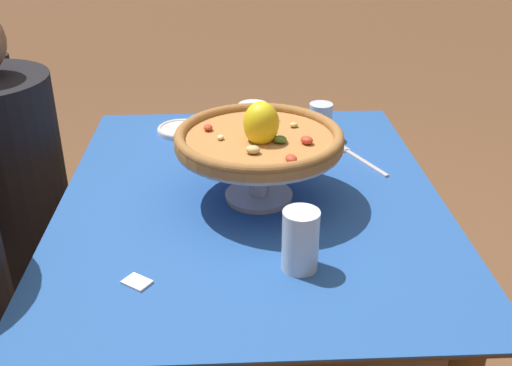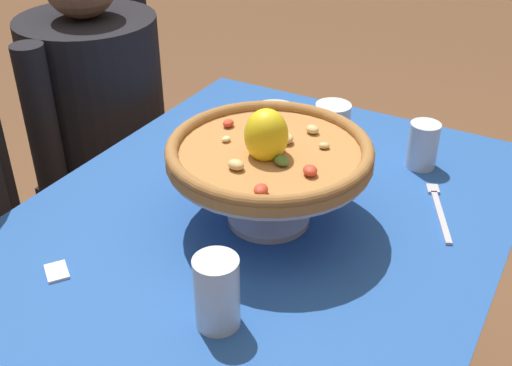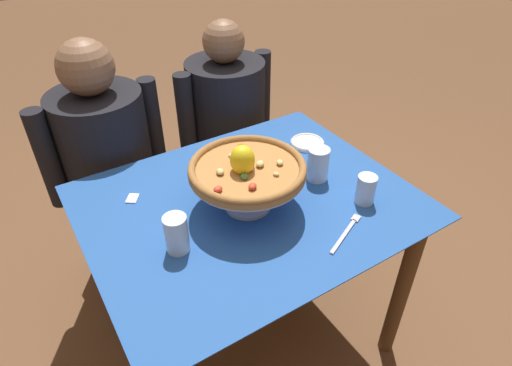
{
  "view_description": "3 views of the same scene",
  "coord_description": "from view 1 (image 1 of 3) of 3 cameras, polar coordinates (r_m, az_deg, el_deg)",
  "views": [
    {
      "loc": [
        -1.24,
        0.05,
        1.44
      ],
      "look_at": [
        0.01,
        -0.01,
        0.79
      ],
      "focal_mm": 42.11,
      "sensor_mm": 36.0,
      "label": 1
    },
    {
      "loc": [
        -0.89,
        -0.49,
        1.47
      ],
      "look_at": [
        -0.08,
        -0.02,
        0.88
      ],
      "focal_mm": 44.19,
      "sensor_mm": 36.0,
      "label": 2
    },
    {
      "loc": [
        -0.59,
        -0.98,
        1.69
      ],
      "look_at": [
        0.01,
        -0.02,
        0.85
      ],
      "focal_mm": 30.25,
      "sensor_mm": 36.0,
      "label": 3
    }
  ],
  "objects": [
    {
      "name": "sugar_packet",
      "position": [
        1.14,
        -11.24,
        -9.22
      ],
      "size": [
        0.06,
        0.06,
        0.0
      ],
      "primitive_type": "cube",
      "rotation": [
        0.0,
        0.0,
        0.94
      ],
      "color": "white",
      "rests_on": "dining_table"
    },
    {
      "name": "side_plate",
      "position": [
        1.77,
        -7.14,
        5.09
      ],
      "size": [
        0.14,
        0.14,
        0.02
      ],
      "color": "white",
      "rests_on": "dining_table"
    },
    {
      "name": "water_glass_side_left",
      "position": [
        1.14,
        4.22,
        -5.82
      ],
      "size": [
        0.07,
        0.07,
        0.12
      ],
      "color": "silver",
      "rests_on": "dining_table"
    },
    {
      "name": "water_glass_front_right",
      "position": [
        1.71,
        6.13,
        5.62
      ],
      "size": [
        0.07,
        0.07,
        0.1
      ],
      "color": "silver",
      "rests_on": "dining_table"
    },
    {
      "name": "dinner_fork",
      "position": [
        1.61,
        9.81,
        2.26
      ],
      "size": [
        0.19,
        0.1,
        0.01
      ],
      "color": "#B7B7C1",
      "rests_on": "dining_table"
    },
    {
      "name": "pizza",
      "position": [
        1.33,
        0.31,
        4.45
      ],
      "size": [
        0.38,
        0.38,
        0.11
      ],
      "color": "#AD753D",
      "rests_on": "pizza_stand"
    },
    {
      "name": "diner_right",
      "position": [
        1.89,
        -22.84,
        -2.24
      ],
      "size": [
        0.53,
        0.41,
        1.16
      ],
      "color": "black",
      "rests_on": "ground"
    },
    {
      "name": "water_glass_side_right",
      "position": [
        1.64,
        -0.28,
        5.24
      ],
      "size": [
        0.08,
        0.08,
        0.12
      ],
      "color": "silver",
      "rests_on": "dining_table"
    },
    {
      "name": "pizza_stand",
      "position": [
        1.35,
        0.28,
        2.3
      ],
      "size": [
        0.37,
        0.37,
        0.14
      ],
      "color": "#B7B7C1",
      "rests_on": "dining_table"
    },
    {
      "name": "dining_table",
      "position": [
        1.48,
        -0.44,
        -5.4
      ],
      "size": [
        1.09,
        0.88,
        0.77
      ],
      "color": "brown",
      "rests_on": "ground"
    }
  ]
}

